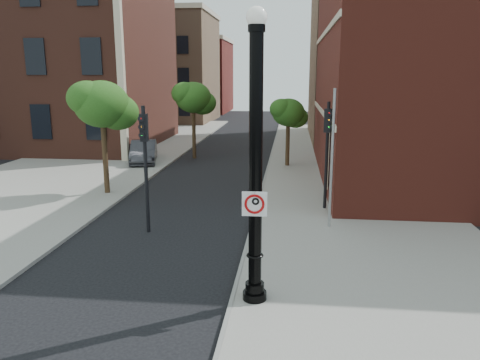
# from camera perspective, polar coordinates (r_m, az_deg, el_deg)

# --- Properties ---
(ground) EXTENTS (120.00, 120.00, 0.00)m
(ground) POSITION_cam_1_polar(r_m,az_deg,el_deg) (12.85, -9.83, -12.45)
(ground) COLOR black
(ground) RESTS_ON ground
(sidewalk_right) EXTENTS (8.00, 60.00, 0.12)m
(sidewalk_right) POSITION_cam_1_polar(r_m,az_deg,el_deg) (21.97, 12.95, -1.73)
(sidewalk_right) COLOR gray
(sidewalk_right) RESTS_ON ground
(sidewalk_left) EXTENTS (10.00, 50.00, 0.12)m
(sidewalk_left) POSITION_cam_1_polar(r_m,az_deg,el_deg) (32.12, -16.49, 2.60)
(sidewalk_left) COLOR gray
(sidewalk_left) RESTS_ON ground
(curb_edge) EXTENTS (0.10, 60.00, 0.14)m
(curb_edge) POSITION_cam_1_polar(r_m,az_deg,el_deg) (21.86, 2.61, -1.46)
(curb_edge) COLOR gray
(curb_edge) RESTS_ON ground
(victorian_building) EXTENTS (18.60, 14.60, 17.95)m
(victorian_building) POSITION_cam_1_polar(r_m,az_deg,el_deg) (40.25, -23.53, 16.46)
(victorian_building) COLOR brown
(victorian_building) RESTS_ON ground
(bg_building_tan_a) EXTENTS (12.00, 12.00, 12.00)m
(bg_building_tan_a) POSITION_cam_1_polar(r_m,az_deg,el_deg) (57.25, -9.53, 13.15)
(bg_building_tan_a) COLOR #916A4F
(bg_building_tan_a) RESTS_ON ground
(bg_building_red) EXTENTS (12.00, 12.00, 10.00)m
(bg_building_red) POSITION_cam_1_polar(r_m,az_deg,el_deg) (70.84, -6.38, 12.33)
(bg_building_red) COLOR maroon
(bg_building_red) RESTS_ON ground
(bg_building_tan_b) EXTENTS (22.00, 14.00, 14.00)m
(bg_building_tan_b) POSITION_cam_1_polar(r_m,az_deg,el_deg) (43.06, 24.07, 13.77)
(bg_building_tan_b) COLOR #916A4F
(bg_building_tan_b) RESTS_ON ground
(lamppost) EXTENTS (0.58, 0.58, 6.84)m
(lamppost) POSITION_cam_1_polar(r_m,az_deg,el_deg) (10.66, 1.90, 0.45)
(lamppost) COLOR black
(lamppost) RESTS_ON ground
(no_parking_sign) EXTENTS (0.58, 0.07, 0.58)m
(no_parking_sign) POSITION_cam_1_polar(r_m,az_deg,el_deg) (10.64, 1.79, -2.91)
(no_parking_sign) COLOR white
(no_parking_sign) RESTS_ON ground
(parked_car) EXTENTS (2.53, 4.56, 1.42)m
(parked_car) POSITION_cam_1_polar(r_m,az_deg,el_deg) (29.83, -11.66, 3.38)
(parked_car) COLOR #2F2F34
(parked_car) RESTS_ON ground
(traffic_signal_left) EXTENTS (0.32, 0.38, 4.42)m
(traffic_signal_left) POSITION_cam_1_polar(r_m,az_deg,el_deg) (16.23, -11.55, 3.79)
(traffic_signal_left) COLOR black
(traffic_signal_left) RESTS_ON ground
(traffic_signal_right) EXTENTS (0.34, 0.39, 4.40)m
(traffic_signal_right) POSITION_cam_1_polar(r_m,az_deg,el_deg) (18.79, 10.62, 4.99)
(traffic_signal_right) COLOR black
(traffic_signal_right) RESTS_ON ground
(utility_pole) EXTENTS (0.10, 0.10, 4.98)m
(utility_pole) POSITION_cam_1_polar(r_m,az_deg,el_deg) (16.54, 11.12, 2.26)
(utility_pole) COLOR #999999
(utility_pole) RESTS_ON ground
(street_tree_a) EXTENTS (2.88, 2.60, 5.18)m
(street_tree_a) POSITION_cam_1_polar(r_m,az_deg,el_deg) (21.83, -16.36, 8.71)
(street_tree_a) COLOR #372516
(street_tree_a) RESTS_ON ground
(street_tree_b) EXTENTS (2.76, 2.49, 4.97)m
(street_tree_b) POSITION_cam_1_polar(r_m,az_deg,el_deg) (30.81, -5.65, 9.88)
(street_tree_b) COLOR #372516
(street_tree_b) RESTS_ON ground
(street_tree_c) EXTENTS (2.26, 2.04, 4.08)m
(street_tree_c) POSITION_cam_1_polar(r_m,az_deg,el_deg) (27.74, 5.97, 8.08)
(street_tree_c) COLOR #372516
(street_tree_c) RESTS_ON ground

